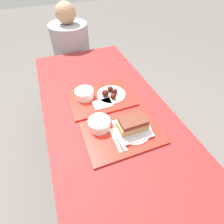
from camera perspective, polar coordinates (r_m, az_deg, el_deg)
ground_plane at (r=1.74m, az=-0.58°, el=-18.11°), size 12.00×12.00×0.00m
picnic_table at (r=1.19m, az=-0.81°, el=-3.83°), size 0.80×1.87×0.74m
picnic_bench_far at (r=2.24m, az=-11.28°, el=12.82°), size 0.76×0.28×0.46m
tray_near at (r=1.02m, az=3.42°, el=-6.83°), size 0.44×0.32×0.01m
tray_far at (r=1.24m, az=-3.47°, el=4.63°), size 0.44×0.32×0.01m
bowl_coleslaw_near at (r=1.02m, az=-4.17°, el=-3.78°), size 0.13×0.13×0.06m
brisket_sandwich_plate at (r=1.01m, az=6.75°, el=-4.49°), size 0.22×0.22×0.09m
plastic_fork_near at (r=0.98m, az=1.10°, el=-9.14°), size 0.02×0.17×0.00m
plastic_knife_near at (r=0.98m, az=2.30°, el=-8.77°), size 0.03×0.17×0.00m
bowl_coleslaw_far at (r=1.23m, az=-9.00°, el=6.04°), size 0.13×0.13×0.06m
wings_plate_far at (r=1.24m, az=-0.48°, el=6.09°), size 0.20×0.20×0.06m
napkin_far at (r=1.18m, az=-3.05°, el=2.67°), size 0.12×0.09×0.01m
person_seated_across at (r=2.07m, az=-13.29°, el=20.80°), size 0.39×0.39×0.67m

